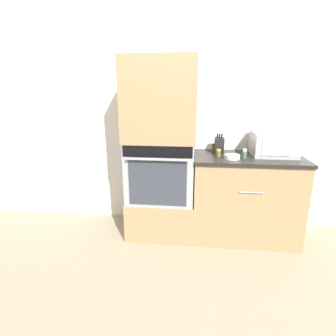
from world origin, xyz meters
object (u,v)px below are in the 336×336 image
at_px(bowl, 232,157).
at_px(condiment_jar_back, 218,153).
at_px(wall_oven, 162,170).
at_px(microwave, 274,144).
at_px(condiment_jar_far, 244,154).
at_px(condiment_jar_mid, 245,153).
at_px(condiment_jar_near, 214,147).
at_px(knife_block, 219,145).

height_order(bowl, condiment_jar_back, condiment_jar_back).
relative_size(wall_oven, microwave, 1.63).
relative_size(condiment_jar_far, condiment_jar_back, 1.16).
distance_m(microwave, condiment_jar_mid, 0.33).
bearing_deg(condiment_jar_near, microwave, -16.70).
bearing_deg(microwave, wall_oven, -176.44).
distance_m(wall_oven, condiment_jar_mid, 0.88).
relative_size(wall_oven, condiment_jar_back, 9.66).
relative_size(condiment_jar_mid, condiment_jar_back, 1.16).
bearing_deg(condiment_jar_far, knife_block, 134.92).
bearing_deg(knife_block, condiment_jar_far, -45.08).
bearing_deg(condiment_jar_near, knife_block, -65.55).
height_order(microwave, condiment_jar_near, microwave).
bearing_deg(condiment_jar_far, wall_oven, 173.68).
distance_m(knife_block, condiment_jar_far, 0.33).
bearing_deg(condiment_jar_mid, knife_block, 144.02).
xyz_separation_m(microwave, knife_block, (-0.55, 0.07, -0.04)).
bearing_deg(condiment_jar_far, bowl, -164.65).
height_order(bowl, condiment_jar_near, condiment_jar_near).
bearing_deg(bowl, condiment_jar_near, 113.07).
distance_m(wall_oven, knife_block, 0.68).
height_order(knife_block, condiment_jar_near, knife_block).
height_order(condiment_jar_near, condiment_jar_far, condiment_jar_far).
distance_m(knife_block, bowl, 0.30).
relative_size(wall_oven, condiment_jar_mid, 8.36).
distance_m(bowl, condiment_jar_near, 0.41).
bearing_deg(condiment_jar_far, microwave, 27.82).
bearing_deg(bowl, condiment_jar_back, 143.44).
xyz_separation_m(condiment_jar_mid, condiment_jar_back, (-0.26, 0.00, -0.01)).
bearing_deg(condiment_jar_mid, wall_oven, 177.53).
bearing_deg(knife_block, bowl, -67.52).
distance_m(wall_oven, condiment_jar_back, 0.63).
bearing_deg(condiment_jar_back, wall_oven, 176.89).
relative_size(microwave, condiment_jar_far, 5.14).
height_order(knife_block, bowl, knife_block).
bearing_deg(condiment_jar_near, bowl, -66.93).
relative_size(microwave, bowl, 2.91).
distance_m(bowl, condiment_jar_back, 0.16).
bearing_deg(wall_oven, condiment_jar_far, -6.32).
xyz_separation_m(wall_oven, condiment_jar_mid, (0.86, -0.04, 0.22)).
height_order(microwave, knife_block, microwave).
bearing_deg(condiment_jar_back, knife_block, 84.25).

